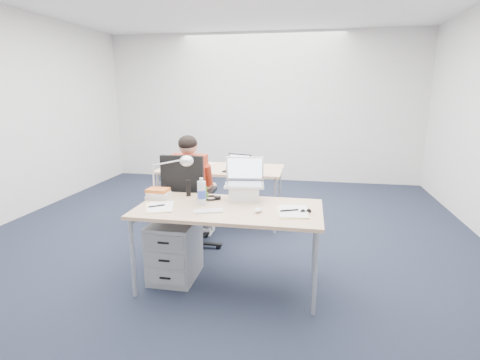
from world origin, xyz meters
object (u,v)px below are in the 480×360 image
Objects in this scene: computer_mouse at (258,210)px; water_bottle at (202,191)px; bear_figurine at (204,193)px; far_cup at (255,164)px; silver_laptop at (244,180)px; dark_laptop at (237,163)px; sunglasses at (306,212)px; drawer_pedestal_far at (180,199)px; can_koozie at (202,193)px; desk_lamp at (166,175)px; wireless_keyboard at (208,211)px; desk_far at (221,171)px; headphones at (211,197)px; cordless_phone at (188,188)px; seated_person at (193,189)px; drawer_pedestal_near at (175,250)px; book_stack at (158,194)px; office_chair at (189,222)px; desk_near at (229,213)px.

computer_mouse is 0.39× the size of water_bottle.
bear_figurine is 1.18× the size of far_cup.
silver_laptop is 1.24m from dark_laptop.
water_bottle is 0.78× the size of dark_laptop.
bear_figurine reaches higher than computer_mouse.
water_bottle is 0.92m from sunglasses.
drawer_pedestal_far is 1.76m from can_koozie.
computer_mouse is at bearing 6.16° from desk_lamp.
wireless_keyboard is 0.57× the size of desk_lamp.
desk_far is at bearing 96.39° from can_koozie.
desk_lamp reaches higher than can_koozie.
far_cup is (0.20, 1.53, 0.04)m from headphones.
cordless_phone is 1.65× the size of sunglasses.
dark_laptop is (0.39, 0.58, 0.21)m from seated_person.
desk_far is at bearing 100.46° from sunglasses.
water_bottle is at bearing -72.06° from cordless_phone.
desk_lamp is at bearing -93.90° from dark_laptop.
dark_laptop reaches higher than can_koozie.
cordless_phone is 1.39× the size of far_cup.
desk_lamp is (-0.38, 0.04, 0.15)m from bear_figurine.
dark_laptop reaches higher than drawer_pedestal_far.
water_bottle reaches higher than drawer_pedestal_far.
desk_far is 2.04m from sunglasses.
cordless_phone is 0.37× the size of desk_lamp.
drawer_pedestal_near is 1.77× the size of dark_laptop.
book_stack is 1.74m from far_cup.
bear_figurine is 1.41× the size of sunglasses.
office_chair is at bearing 86.73° from cordless_phone.
cordless_phone is at bearing 105.96° from wireless_keyboard.
cordless_phone is at bearing -106.46° from far_cup.
can_koozie is (0.31, -0.53, 0.49)m from office_chair.
book_stack is at bearing -99.30° from desk_far.
dark_laptop is (0.08, 1.29, 0.05)m from can_koozie.
wireless_keyboard is 0.42m from computer_mouse.
desk_far is 7.71× the size of book_stack.
computer_mouse reaches higher than sunglasses.
office_chair is at bearing -102.10° from dark_laptop.
bear_figurine is at bearing -64.78° from seated_person.
dark_laptop is (-0.87, 1.49, 0.10)m from sunglasses.
dark_laptop reaches higher than headphones.
silver_laptop is 1.83× the size of book_stack.
office_chair reaches higher than book_stack.
desk_lamp reaches higher than book_stack.
far_cup reaches higher than desk_far.
desk_lamp is at bearing -174.83° from headphones.
book_stack reaches higher than sunglasses.
seated_person is 5.15× the size of wireless_keyboard.
desk_near is 1.49m from dark_laptop.
seated_person reaches higher than can_koozie.
cordless_phone is (-0.19, 0.12, 0.01)m from bear_figurine.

